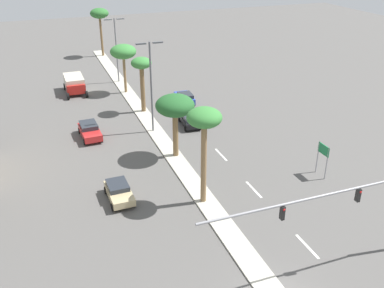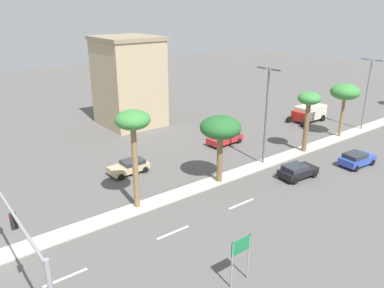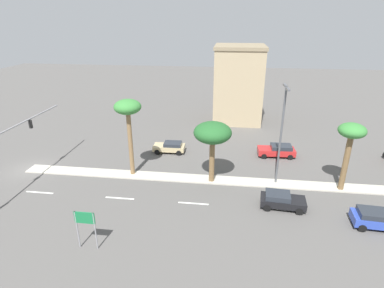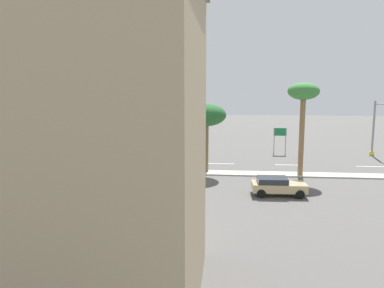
# 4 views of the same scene
# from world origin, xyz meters

# --- Properties ---
(ground_plane) EXTENTS (160.00, 160.00, 0.00)m
(ground_plane) POSITION_xyz_m (0.00, 25.87, 0.00)
(ground_plane) COLOR #565451
(median_curb) EXTENTS (1.80, 66.53, 0.12)m
(median_curb) POSITION_xyz_m (0.00, 33.26, 0.06)
(median_curb) COLOR #B7B2A3
(median_curb) RESTS_ON ground
(lane_stripe_right) EXTENTS (0.20, 2.80, 0.01)m
(lane_stripe_right) POSITION_xyz_m (4.62, 4.00, 0.01)
(lane_stripe_right) COLOR silver
(lane_stripe_right) RESTS_ON ground
(lane_stripe_inboard) EXTENTS (0.20, 2.80, 0.01)m
(lane_stripe_inboard) POSITION_xyz_m (4.62, 12.10, 0.01)
(lane_stripe_inboard) COLOR silver
(lane_stripe_inboard) RESTS_ON ground
(lane_stripe_front) EXTENTS (0.20, 2.80, 0.01)m
(lane_stripe_front) POSITION_xyz_m (4.62, 19.13, 0.01)
(lane_stripe_front) COLOR silver
(lane_stripe_front) RESTS_ON ground
(lane_stripe_leading) EXTENTS (0.20, 2.80, 0.01)m
(lane_stripe_leading) POSITION_xyz_m (4.62, 27.65, 0.01)
(lane_stripe_leading) COLOR silver
(lane_stripe_leading) RESTS_ON ground
(traffic_signal_gantry) EXTENTS (16.39, 0.53, 6.44)m
(traffic_signal_gantry) POSITION_xyz_m (7.09, 1.50, 4.25)
(traffic_signal_gantry) COLOR gray
(traffic_signal_gantry) RESTS_ON ground
(directional_road_sign) EXTENTS (0.10, 1.52, 3.13)m
(directional_road_sign) POSITION_xyz_m (11.50, 12.17, 2.27)
(directional_road_sign) COLOR gray
(directional_road_sign) RESTS_ON ground
(palm_tree_front) EXTENTS (2.75, 2.75, 8.22)m
(palm_tree_front) POSITION_xyz_m (-0.23, 11.89, 7.12)
(palm_tree_front) COLOR olive
(palm_tree_front) RESTS_ON median_curb
(palm_tree_center) EXTENTS (3.76, 3.76, 6.33)m
(palm_tree_center) POSITION_xyz_m (0.26, 20.48, 5.29)
(palm_tree_center) COLOR brown
(palm_tree_center) RESTS_ON median_curb
(palm_tree_far) EXTENTS (2.50, 2.50, 6.80)m
(palm_tree_far) POSITION_xyz_m (0.30, 33.29, 5.71)
(palm_tree_far) COLOR brown
(palm_tree_far) RESTS_ON median_curb
(palm_tree_rear) EXTENTS (3.53, 3.53, 6.67)m
(palm_tree_rear) POSITION_xyz_m (-0.20, 41.17, 5.73)
(palm_tree_rear) COLOR olive
(palm_tree_rear) RESTS_ON median_curb
(palm_tree_left) EXTENTS (3.23, 3.23, 8.35)m
(palm_tree_left) POSITION_xyz_m (0.33, 62.60, 7.35)
(palm_tree_left) COLOR brown
(palm_tree_left) RESTS_ON median_curb
(street_lamp_outboard) EXTENTS (2.90, 0.24, 9.99)m
(street_lamp_outboard) POSITION_xyz_m (-0.24, 27.08, 5.96)
(street_lamp_outboard) COLOR #515459
(street_lamp_outboard) RESTS_ON median_curb
(street_lamp_center) EXTENTS (2.90, 0.24, 9.27)m
(street_lamp_center) POSITION_xyz_m (-0.14, 46.30, 5.58)
(street_lamp_center) COLOR slate
(street_lamp_center) RESTS_ON median_curb
(sedan_tan_right) EXTENTS (2.05, 3.96, 1.33)m
(sedan_tan_right) POSITION_xyz_m (-6.67, 14.74, 0.72)
(sedan_tan_right) COLOR tan
(sedan_tan_right) RESTS_ON ground
(sedan_black_near) EXTENTS (2.23, 4.04, 1.39)m
(sedan_black_near) POSITION_xyz_m (4.20, 27.02, 0.75)
(sedan_black_near) COLOR black
(sedan_black_near) RESTS_ON ground
(sedan_red_outboard) EXTENTS (2.19, 4.50, 1.48)m
(sedan_red_outboard) POSITION_xyz_m (-7.12, 28.01, 0.79)
(sedan_red_outboard) COLOR red
(sedan_red_outboard) RESTS_ON ground
(sedan_blue_inboard) EXTENTS (2.22, 4.08, 1.46)m
(sedan_blue_inboard) POSITION_xyz_m (6.11, 34.31, 0.78)
(sedan_blue_inboard) COLOR #2D47AD
(sedan_blue_inboard) RESTS_ON ground
(box_truck) EXTENTS (2.75, 5.70, 2.26)m
(box_truck) POSITION_xyz_m (-6.86, 43.67, 1.26)
(box_truck) COLOR #B21E19
(box_truck) RESTS_ON ground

